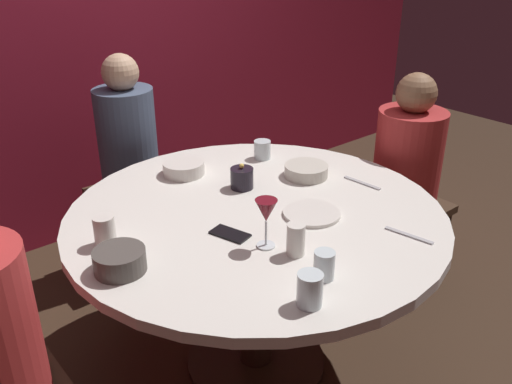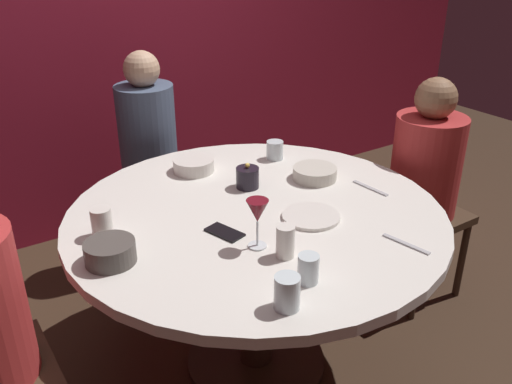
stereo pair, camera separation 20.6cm
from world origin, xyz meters
name	(u,v)px [view 1 (the left image)]	position (x,y,z in m)	size (l,w,h in m)	color
ground_plane	(256,362)	(0.00, 0.00, 0.00)	(8.00, 8.00, 0.00)	#382619
back_wall	(64,17)	(0.00, 1.63, 1.30)	(6.00, 0.10, 2.60)	maroon
dining_table	(256,242)	(0.00, 0.00, 0.62)	(1.45, 1.45, 0.76)	silver
seated_diner_back	(128,144)	(0.00, 1.03, 0.73)	(0.40, 0.40, 1.20)	#3F2D1E
seated_diner_right	(408,160)	(0.98, 0.00, 0.71)	(0.40, 0.40, 1.14)	#3F2D1E
candle_holder	(242,178)	(0.09, 0.20, 0.80)	(0.10, 0.10, 0.11)	black
wine_glass	(266,213)	(-0.14, -0.22, 0.89)	(0.08, 0.08, 0.18)	silver
dinner_plate	(312,213)	(0.14, -0.16, 0.77)	(0.22, 0.22, 0.01)	silver
cell_phone	(230,234)	(-0.19, -0.08, 0.76)	(0.07, 0.14, 0.01)	black
bowl_serving_large	(120,261)	(-0.59, -0.03, 0.79)	(0.17, 0.17, 0.07)	#4C4742
bowl_salad_center	(306,171)	(0.38, 0.11, 0.78)	(0.19, 0.19, 0.05)	beige
bowl_small_white	(184,168)	(-0.02, 0.47, 0.79)	(0.18, 0.18, 0.06)	silver
cup_near_candle	(262,150)	(0.36, 0.39, 0.80)	(0.08, 0.08, 0.09)	silver
cup_by_left_diner	(105,231)	(-0.55, 0.14, 0.81)	(0.07, 0.07, 0.11)	silver
cup_by_right_diner	(296,240)	(-0.10, -0.32, 0.81)	(0.06, 0.06, 0.11)	silver
cup_center_front	(310,290)	(-0.26, -0.54, 0.81)	(0.08, 0.08, 0.10)	silver
cup_far_edge	(324,265)	(-0.13, -0.48, 0.80)	(0.07, 0.07, 0.09)	silver
fork_near_plate	(362,183)	(0.50, -0.10, 0.76)	(0.02, 0.18, 0.01)	#B7B7BC
knife_near_plate	(409,235)	(0.29, -0.49, 0.76)	(0.02, 0.18, 0.01)	#B7B7BC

